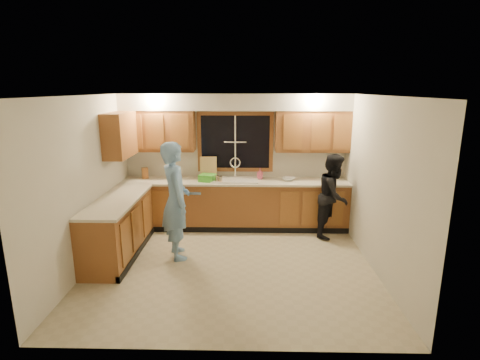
% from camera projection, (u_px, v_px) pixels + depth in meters
% --- Properties ---
extents(floor, '(4.20, 4.20, 0.00)m').
position_uv_depth(floor, '(231.00, 265.00, 5.65)').
color(floor, '#B9AD8E').
rests_on(floor, ground).
extents(ceiling, '(4.20, 4.20, 0.00)m').
position_uv_depth(ceiling, '(230.00, 95.00, 5.05)').
color(ceiling, silver).
extents(wall_back, '(4.20, 0.00, 4.20)m').
position_uv_depth(wall_back, '(235.00, 160.00, 7.20)').
color(wall_back, silver).
rests_on(wall_back, ground).
extents(wall_left, '(0.00, 3.80, 3.80)m').
position_uv_depth(wall_left, '(86.00, 184.00, 5.40)').
color(wall_left, silver).
rests_on(wall_left, ground).
extents(wall_right, '(0.00, 3.80, 3.80)m').
position_uv_depth(wall_right, '(378.00, 186.00, 5.30)').
color(wall_right, silver).
rests_on(wall_right, ground).
extents(base_cabinets_back, '(4.20, 0.60, 0.88)m').
position_uv_depth(base_cabinets_back, '(235.00, 205.00, 7.10)').
color(base_cabinets_back, brown).
rests_on(base_cabinets_back, ground).
extents(base_cabinets_left, '(0.60, 1.90, 0.88)m').
position_uv_depth(base_cabinets_left, '(119.00, 228.00, 5.92)').
color(base_cabinets_left, brown).
rests_on(base_cabinets_left, ground).
extents(countertop_back, '(4.20, 0.63, 0.04)m').
position_uv_depth(countertop_back, '(235.00, 182.00, 6.97)').
color(countertop_back, beige).
rests_on(countertop_back, base_cabinets_back).
extents(countertop_left, '(0.63, 1.90, 0.04)m').
position_uv_depth(countertop_left, '(117.00, 200.00, 5.81)').
color(countertop_left, beige).
rests_on(countertop_left, base_cabinets_left).
extents(upper_cabinets_left, '(1.35, 0.33, 0.75)m').
position_uv_depth(upper_cabinets_left, '(158.00, 131.00, 6.93)').
color(upper_cabinets_left, brown).
rests_on(upper_cabinets_left, wall_back).
extents(upper_cabinets_right, '(1.35, 0.33, 0.75)m').
position_uv_depth(upper_cabinets_right, '(312.00, 131.00, 6.87)').
color(upper_cabinets_right, brown).
rests_on(upper_cabinets_right, wall_back).
extents(upper_cabinets_return, '(0.33, 0.90, 0.75)m').
position_uv_depth(upper_cabinets_return, '(120.00, 135.00, 6.34)').
color(upper_cabinets_return, brown).
rests_on(upper_cabinets_return, wall_left).
extents(soffit, '(4.20, 0.35, 0.30)m').
position_uv_depth(soffit, '(235.00, 102.00, 6.76)').
color(soffit, beige).
rests_on(soffit, wall_back).
extents(window_frame, '(1.44, 0.03, 1.14)m').
position_uv_depth(window_frame, '(235.00, 142.00, 7.10)').
color(window_frame, black).
rests_on(window_frame, wall_back).
extents(sink, '(0.86, 0.52, 0.57)m').
position_uv_depth(sink, '(235.00, 183.00, 7.00)').
color(sink, white).
rests_on(sink, countertop_back).
extents(dishwasher, '(0.60, 0.56, 0.82)m').
position_uv_depth(dishwasher, '(190.00, 206.00, 7.11)').
color(dishwasher, white).
rests_on(dishwasher, floor).
extents(stove, '(0.58, 0.75, 0.90)m').
position_uv_depth(stove, '(105.00, 242.00, 5.37)').
color(stove, white).
rests_on(stove, floor).
extents(man, '(0.65, 0.78, 1.83)m').
position_uv_depth(man, '(176.00, 201.00, 5.75)').
color(man, '#77A8E1').
rests_on(man, floor).
extents(woman, '(0.86, 0.91, 1.50)m').
position_uv_depth(woman, '(334.00, 196.00, 6.61)').
color(woman, black).
rests_on(woman, floor).
extents(knife_block, '(0.14, 0.13, 0.21)m').
position_uv_depth(knife_block, '(145.00, 173.00, 7.12)').
color(knife_block, '#9E5F2B').
rests_on(knife_block, countertop_back).
extents(cutting_board, '(0.32, 0.13, 0.42)m').
position_uv_depth(cutting_board, '(208.00, 168.00, 7.09)').
color(cutting_board, tan).
rests_on(cutting_board, countertop_back).
extents(dish_crate, '(0.33, 0.32, 0.13)m').
position_uv_depth(dish_crate, '(207.00, 178.00, 6.91)').
color(dish_crate, green).
rests_on(dish_crate, countertop_back).
extents(soap_bottle, '(0.12, 0.12, 0.21)m').
position_uv_depth(soap_bottle, '(260.00, 174.00, 7.07)').
color(soap_bottle, '#D45074').
rests_on(soap_bottle, countertop_back).
extents(bowl, '(0.31, 0.31, 0.06)m').
position_uv_depth(bowl, '(289.00, 179.00, 6.97)').
color(bowl, silver).
rests_on(bowl, countertop_back).
extents(can_left, '(0.09, 0.09, 0.13)m').
position_uv_depth(can_left, '(217.00, 179.00, 6.81)').
color(can_left, beige).
rests_on(can_left, countertop_back).
extents(can_right, '(0.09, 0.09, 0.13)m').
position_uv_depth(can_right, '(220.00, 180.00, 6.77)').
color(can_right, beige).
rests_on(can_right, countertop_back).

